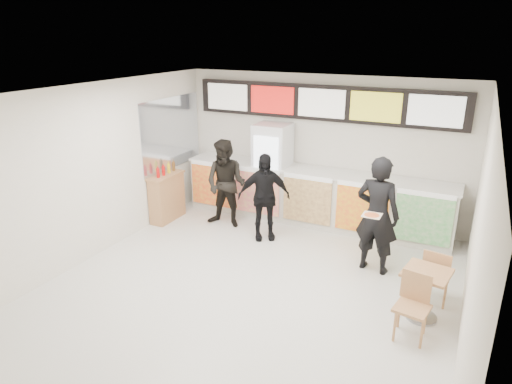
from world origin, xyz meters
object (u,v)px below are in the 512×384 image
Objects in this scene: drinks_fridge at (272,171)px; customer_main at (377,215)px; customer_left at (226,184)px; customer_mid at (264,197)px; cafe_table at (425,286)px; service_counter at (313,197)px; condiment_ledge at (167,197)px.

drinks_fridge reaches higher than customer_main.
customer_mid is at bearing -16.01° from customer_left.
cafe_table is (0.92, -1.08, -0.48)m from customer_main.
customer_mid reaches higher than cafe_table.
customer_main is 1.50m from cafe_table.
service_counter is 1.81m from customer_left.
cafe_table is at bearing -45.39° from service_counter.
cafe_table is at bearing -36.60° from drinks_fridge.
customer_main is (1.58, -1.45, 0.41)m from service_counter.
customer_left is (-1.54, -0.90, 0.32)m from service_counter.
customer_mid is 2.25m from condiment_ledge.
customer_mid is (-2.18, 0.33, -0.14)m from customer_main.
customer_main is at bearing 140.10° from cafe_table.
drinks_fridge is 1.11× the size of customer_left.
customer_main reaches higher than condiment_ledge.
customer_main is 1.17× the size of customer_mid.
service_counter is 1.03m from drinks_fridge.
condiment_ledge is at bearing -147.85° from drinks_fridge.
service_counter is at bearing -0.99° from drinks_fridge.
drinks_fridge reaches higher than cafe_table.
customer_mid is at bearing 165.21° from cafe_table.
condiment_ledge is (-1.89, -1.18, -0.49)m from drinks_fridge.
customer_mid is (-0.60, -1.12, 0.27)m from service_counter.
customer_main is 1.10× the size of customer_left.
customer_mid is at bearing 1.27° from condiment_ledge.
customer_mid is at bearing -73.47° from drinks_fridge.
drinks_fridge is 1.10m from customer_left.
cafe_table is 5.49m from condiment_ledge.
cafe_table is (4.04, -1.64, -0.39)m from customer_left.
customer_main is at bearing -30.26° from drinks_fridge.
customer_main is at bearing -41.05° from customer_mid.
customer_left is (-3.12, 0.55, -0.09)m from customer_main.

